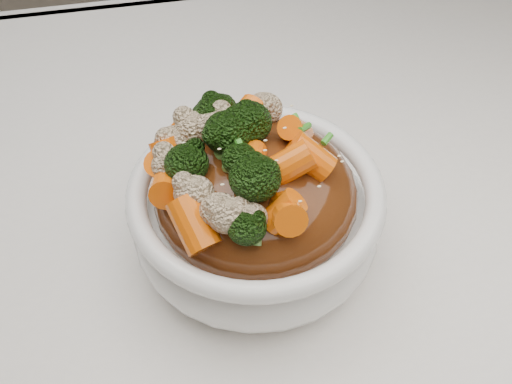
{
  "coord_description": "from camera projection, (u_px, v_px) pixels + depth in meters",
  "views": [
    {
      "loc": [
        -0.08,
        -0.32,
        1.16
      ],
      "look_at": [
        -0.02,
        -0.02,
        0.82
      ],
      "focal_mm": 42.0,
      "sensor_mm": 36.0,
      "label": 1
    }
  ],
  "objects": [
    {
      "name": "tablecloth",
      "position": [
        274.0,
        240.0,
        0.54
      ],
      "size": [
        1.2,
        0.8,
        0.04
      ],
      "primitive_type": "cube",
      "color": "white",
      "rests_on": "dining_table"
    },
    {
      "name": "sauce_base",
      "position": [
        256.0,
        194.0,
        0.46
      ],
      "size": [
        0.17,
        0.17,
        0.09
      ],
      "primitive_type": "ellipsoid",
      "rotation": [
        0.0,
        0.0,
        -0.1
      ],
      "color": "#4D240D",
      "rests_on": "bowl"
    },
    {
      "name": "bowl",
      "position": [
        256.0,
        217.0,
        0.48
      ],
      "size": [
        0.22,
        0.22,
        0.08
      ],
      "primitive_type": null,
      "rotation": [
        0.0,
        0.0,
        -0.1
      ],
      "color": "white",
      "rests_on": "tablecloth"
    },
    {
      "name": "sesame_seeds",
      "position": [
        256.0,
        139.0,
        0.42
      ],
      "size": [
        0.15,
        0.15,
        0.01
      ],
      "primitive_type": null,
      "rotation": [
        0.0,
        0.0,
        -0.1
      ],
      "color": "#F6E6AF",
      "rests_on": "sauce_base"
    },
    {
      "name": "carrots",
      "position": [
        256.0,
        140.0,
        0.42
      ],
      "size": [
        0.17,
        0.17,
        0.05
      ],
      "primitive_type": null,
      "rotation": [
        0.0,
        0.0,
        -0.1
      ],
      "color": "#E65D07",
      "rests_on": "sauce_base"
    },
    {
      "name": "broccoli",
      "position": [
        256.0,
        141.0,
        0.42
      ],
      "size": [
        0.17,
        0.17,
        0.04
      ],
      "primitive_type": null,
      "rotation": [
        0.0,
        0.0,
        -0.1
      ],
      "color": "black",
      "rests_on": "sauce_base"
    },
    {
      "name": "scallions",
      "position": [
        256.0,
        139.0,
        0.42
      ],
      "size": [
        0.13,
        0.13,
        0.02
      ],
      "primitive_type": null,
      "rotation": [
        0.0,
        0.0,
        -0.1
      ],
      "color": "#338E20",
      "rests_on": "sauce_base"
    },
    {
      "name": "cauliflower",
      "position": [
        256.0,
        143.0,
        0.42
      ],
      "size": [
        0.17,
        0.17,
        0.03
      ],
      "primitive_type": null,
      "rotation": [
        0.0,
        0.0,
        -0.1
      ],
      "color": "beige",
      "rests_on": "sauce_base"
    }
  ]
}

